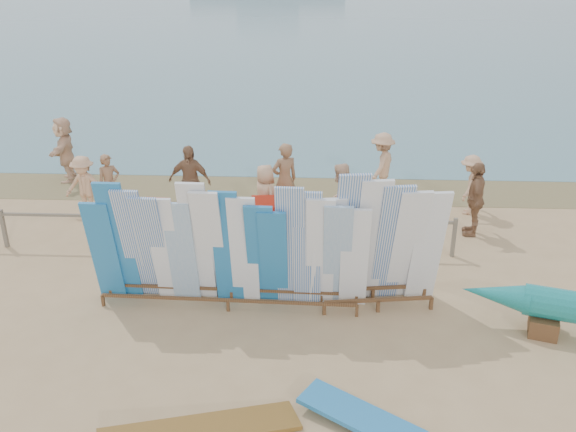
# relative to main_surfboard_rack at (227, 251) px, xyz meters

# --- Properties ---
(ground) EXTENTS (160.00, 160.00, 0.00)m
(ground) POSITION_rel_main_surfboard_rack_xyz_m (-1.39, -0.71, -1.14)
(ground) COLOR tan
(ground) RESTS_ON ground
(wet_sand_strip) EXTENTS (40.00, 2.60, 0.01)m
(wet_sand_strip) POSITION_rel_main_surfboard_rack_xyz_m (-1.39, 6.49, -1.14)
(wet_sand_strip) COLOR olive
(wet_sand_strip) RESTS_ON ground
(fence) EXTENTS (12.08, 0.08, 0.90)m
(fence) POSITION_rel_main_surfboard_rack_xyz_m (-1.39, 2.29, -0.50)
(fence) COLOR #756B58
(fence) RESTS_ON ground
(main_surfboard_rack) EXTENTS (5.12, 0.85, 2.55)m
(main_surfboard_rack) POSITION_rel_main_surfboard_rack_xyz_m (0.00, 0.00, 0.00)
(main_surfboard_rack) COLOR brown
(main_surfboard_rack) RESTS_ON ground
(side_surfboard_rack) EXTENTS (2.46, 0.99, 2.75)m
(side_surfboard_rack) POSITION_rel_main_surfboard_rack_xyz_m (2.74, 0.12, 0.10)
(side_surfboard_rack) COLOR brown
(side_surfboard_rack) RESTS_ON ground
(vendor_table) EXTENTS (1.09, 0.95, 1.21)m
(vendor_table) POSITION_rel_main_surfboard_rack_xyz_m (2.70, 0.64, -0.73)
(vendor_table) COLOR brown
(vendor_table) RESTS_ON ground
(beach_chair_left) EXTENTS (0.61, 0.63, 0.90)m
(beach_chair_left) POSITION_rel_main_surfboard_rack_xyz_m (-2.12, 2.96, -0.87)
(beach_chair_left) COLOR red
(beach_chair_left) RESTS_ON ground
(beach_chair_right) EXTENTS (0.66, 0.68, 0.97)m
(beach_chair_right) POSITION_rel_main_surfboard_rack_xyz_m (0.43, 3.04, -0.85)
(beach_chair_right) COLOR red
(beach_chair_right) RESTS_ON ground
(stroller) EXTENTS (0.59, 0.78, 0.98)m
(stroller) POSITION_rel_main_surfboard_rack_xyz_m (0.92, 3.35, -0.74)
(stroller) COLOR red
(stroller) RESTS_ON ground
(beachgoer_9) EXTENTS (0.91, 1.25, 1.80)m
(beachgoer_9) POSITION_rel_main_surfboard_rack_xyz_m (3.35, 5.85, -0.24)
(beachgoer_9) COLOR tan
(beachgoer_9) RESTS_ON ground
(beachgoer_10) EXTENTS (0.62, 1.10, 1.77)m
(beachgoer_10) POSITION_rel_main_surfboard_rack_xyz_m (5.30, 3.50, -0.25)
(beachgoer_10) COLOR #8C6042
(beachgoer_10) RESTS_ON ground
(beachgoer_8) EXTENTS (0.88, 0.90, 1.75)m
(beachgoer_8) POSITION_rel_main_surfboard_rack_xyz_m (2.14, 3.31, -0.26)
(beachgoer_8) COLOR beige
(beachgoer_8) RESTS_ON ground
(beachgoer_7) EXTENTS (0.79, 0.66, 1.89)m
(beachgoer_7) POSITION_rel_main_surfboard_rack_xyz_m (0.81, 4.44, -0.19)
(beachgoer_7) COLOR #8C6042
(beachgoer_7) RESTS_ON ground
(beachgoer_extra_0) EXTENTS (0.77, 1.07, 1.54)m
(beachgoer_extra_0) POSITION_rel_main_surfboard_rack_xyz_m (5.48, 4.81, -0.37)
(beachgoer_extra_0) COLOR tan
(beachgoer_extra_0) RESTS_ON ground
(beachgoer_6) EXTENTS (0.74, 0.85, 1.59)m
(beachgoer_6) POSITION_rel_main_surfboard_rack_xyz_m (0.39, 3.63, -0.34)
(beachgoer_6) COLOR tan
(beachgoer_6) RESTS_ON ground
(beachgoer_11) EXTENTS (0.90, 1.83, 1.89)m
(beachgoer_11) POSITION_rel_main_surfboard_rack_xyz_m (-5.69, 6.79, -0.19)
(beachgoer_11) COLOR beige
(beachgoer_11) RESTS_ON ground
(beachgoer_1) EXTENTS (0.64, 0.59, 1.55)m
(beachgoer_1) POSITION_rel_main_surfboard_rack_xyz_m (-3.63, 4.39, -0.36)
(beachgoer_1) COLOR #8C6042
(beachgoer_1) RESTS_ON ground
(beachgoer_3) EXTENTS (1.08, 0.58, 1.59)m
(beachgoer_3) POSITION_rel_main_surfboard_rack_xyz_m (-4.16, 4.11, -0.34)
(beachgoer_3) COLOR tan
(beachgoer_3) RESTS_ON ground
(beachgoer_4) EXTENTS (1.14, 0.63, 1.85)m
(beachgoer_4) POSITION_rel_main_surfboard_rack_xyz_m (-1.55, 4.28, -0.21)
(beachgoer_4) COLOR #8C6042
(beachgoer_4) RESTS_ON ground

